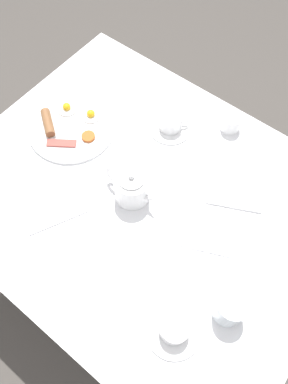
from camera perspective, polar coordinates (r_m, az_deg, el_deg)
ground_plane at (r=1.81m, az=0.00°, el=-10.83°), size 8.00×8.00×0.00m
table at (r=1.21m, az=0.00°, el=-1.83°), size 0.95×1.18×0.70m
breakfast_plate at (r=1.31m, az=-11.14°, el=9.83°), size 0.30×0.30×0.04m
teapot_near at (r=1.11m, az=-1.92°, el=0.79°), size 0.11×0.20×0.13m
teacup_with_saucer_left at (r=1.01m, az=4.64°, el=-20.07°), size 0.15×0.15×0.06m
teacup_with_saucer_right at (r=1.28m, az=4.12°, el=10.42°), size 0.15×0.15×0.06m
water_glass_tall at (r=1.02m, az=12.98°, el=-16.83°), size 0.08×0.08×0.10m
creamer_jug at (r=1.31m, az=13.20°, el=10.33°), size 0.09×0.07×0.06m
napkin_folded at (r=1.19m, az=13.72°, el=0.20°), size 0.18×0.20×0.01m
fork_by_plate at (r=1.10m, az=9.11°, el=-8.61°), size 0.08×0.16×0.00m
knife_by_plate at (r=1.14m, az=-12.68°, el=-4.33°), size 0.18×0.10×0.00m
spoon_for_tea at (r=1.07m, az=-11.92°, el=-13.96°), size 0.06×0.16×0.00m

